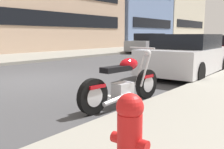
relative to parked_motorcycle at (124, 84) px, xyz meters
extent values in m
plane|color=#3D3D3F|center=(0.41, 3.78, -0.43)|extent=(260.00, 260.00, 0.00)
cube|color=gray|center=(12.41, 10.36, -0.36)|extent=(120.00, 5.00, 0.14)
cube|color=silver|center=(0.41, 0.29, -0.42)|extent=(0.12, 2.20, 0.01)
cylinder|color=black|center=(0.75, -0.07, -0.11)|extent=(0.64, 0.17, 0.63)
cylinder|color=silver|center=(0.75, -0.07, -0.11)|extent=(0.36, 0.15, 0.35)
cylinder|color=black|center=(-0.80, 0.08, -0.11)|extent=(0.64, 0.17, 0.63)
cylinder|color=silver|center=(-0.80, 0.08, -0.11)|extent=(0.36, 0.15, 0.35)
cube|color=silver|center=(-0.02, 0.01, -0.13)|extent=(0.42, 0.30, 0.30)
cube|color=black|center=(-0.20, 0.02, 0.31)|extent=(0.70, 0.28, 0.10)
ellipsoid|color=#B20C14|center=(0.16, -0.01, 0.37)|extent=(0.50, 0.28, 0.24)
cube|color=#B20C14|center=(-0.75, 0.07, 0.06)|extent=(0.38, 0.21, 0.06)
cube|color=#B20C14|center=(0.73, -0.06, 0.06)|extent=(0.33, 0.19, 0.06)
cylinder|color=silver|center=(0.61, 0.02, 0.20)|extent=(0.34, 0.08, 0.65)
cylinder|color=silver|center=(0.60, -0.12, 0.20)|extent=(0.34, 0.08, 0.65)
cylinder|color=silver|center=(0.57, -0.05, 0.67)|extent=(0.09, 0.62, 0.04)
sphere|color=silver|center=(0.77, -0.07, 0.55)|extent=(0.15, 0.15, 0.15)
cylinder|color=silver|center=(-0.34, -0.11, -0.22)|extent=(0.71, 0.16, 0.16)
cube|color=silver|center=(4.41, 0.52, 0.11)|extent=(4.14, 1.98, 0.76)
cube|color=black|center=(4.41, 0.52, 0.73)|extent=(2.23, 1.78, 0.47)
cylinder|color=black|center=(5.73, 1.42, -0.12)|extent=(0.63, 0.24, 0.62)
cylinder|color=black|center=(5.78, -0.29, -0.12)|extent=(0.63, 0.24, 0.62)
cylinder|color=black|center=(3.04, 1.34, -0.12)|extent=(0.63, 0.24, 0.62)
cylinder|color=black|center=(3.09, -0.37, -0.12)|extent=(0.63, 0.24, 0.62)
cylinder|color=black|center=(11.03, 1.21, -0.12)|extent=(0.62, 0.23, 0.62)
cylinder|color=black|center=(7.94, 1.24, -0.12)|extent=(0.62, 0.23, 0.62)
cube|color=gray|center=(13.48, 7.24, 0.12)|extent=(4.57, 2.04, 0.77)
cube|color=black|center=(13.57, 7.24, 0.78)|extent=(2.19, 1.76, 0.54)
cylinder|color=black|center=(12.05, 6.34, -0.12)|extent=(0.63, 0.25, 0.62)
cylinder|color=black|center=(11.96, 7.97, -0.12)|extent=(0.63, 0.25, 0.62)
cylinder|color=black|center=(15.00, 6.51, -0.12)|extent=(0.63, 0.25, 0.62)
cylinder|color=black|center=(14.91, 8.13, -0.12)|extent=(0.63, 0.25, 0.62)
cylinder|color=red|center=(-2.19, -1.63, -0.01)|extent=(0.22, 0.22, 0.55)
sphere|color=red|center=(-2.19, -1.63, 0.33)|extent=(0.24, 0.24, 0.24)
cylinder|color=red|center=(-2.19, -1.49, 0.02)|extent=(0.10, 0.08, 0.10)
cylinder|color=red|center=(-2.19, -1.77, 0.02)|extent=(0.10, 0.08, 0.10)
cube|color=black|center=(9.95, 12.63, 2.11)|extent=(13.26, 0.06, 1.10)
cube|color=black|center=(23.94, 12.63, 2.32)|extent=(9.15, 0.06, 1.10)
cube|color=beige|center=(35.96, 17.83, 6.52)|extent=(12.56, 10.32, 13.89)
cube|color=black|center=(35.96, 12.63, 2.63)|extent=(10.55, 0.06, 1.10)
camera|label=1|loc=(-3.93, -2.80, 0.94)|focal=40.62mm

